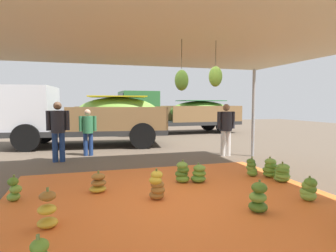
{
  "coord_description": "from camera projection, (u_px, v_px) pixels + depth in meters",
  "views": [
    {
      "loc": [
        -1.51,
        -4.88,
        1.72
      ],
      "look_at": [
        0.73,
        2.74,
        1.1
      ],
      "focal_mm": 30.71,
      "sensor_mm": 36.0,
      "label": 1
    }
  ],
  "objects": [
    {
      "name": "ground_plane",
      "position": [
        140.0,
        165.0,
        8.1
      ],
      "size": [
        40.0,
        40.0,
        0.0
      ],
      "primitive_type": "plane",
      "color": "brown"
    },
    {
      "name": "tarp_orange",
      "position": [
        172.0,
        198.0,
        5.23
      ],
      "size": [
        5.94,
        5.04,
        0.01
      ],
      "primitive_type": "cube",
      "color": "orange",
      "rests_on": "ground"
    },
    {
      "name": "tent_canopy",
      "position": [
        174.0,
        41.0,
        4.93
      ],
      "size": [
        8.0,
        7.0,
        2.89
      ],
      "color": "#9EA0A5",
      "rests_on": "ground"
    },
    {
      "name": "banana_bunch_0",
      "position": [
        98.0,
        183.0,
        5.55
      ],
      "size": [
        0.45,
        0.45,
        0.42
      ],
      "color": "gold",
      "rests_on": "tarp_orange"
    },
    {
      "name": "banana_bunch_1",
      "position": [
        252.0,
        168.0,
        6.79
      ],
      "size": [
        0.34,
        0.34,
        0.46
      ],
      "color": "#60932D",
      "rests_on": "tarp_orange"
    },
    {
      "name": "banana_bunch_2",
      "position": [
        182.0,
        173.0,
        6.25
      ],
      "size": [
        0.42,
        0.42,
        0.5
      ],
      "color": "#60932D",
      "rests_on": "tarp_orange"
    },
    {
      "name": "banana_bunch_3",
      "position": [
        14.0,
        190.0,
        5.03
      ],
      "size": [
        0.33,
        0.31,
        0.47
      ],
      "color": "#6B9E38",
      "rests_on": "tarp_orange"
    },
    {
      "name": "banana_bunch_4",
      "position": [
        258.0,
        198.0,
        4.51
      ],
      "size": [
        0.42,
        0.42,
        0.52
      ],
      "color": "#477523",
      "rests_on": "tarp_orange"
    },
    {
      "name": "banana_bunch_5",
      "position": [
        47.0,
        211.0,
        3.95
      ],
      "size": [
        0.33,
        0.33,
        0.56
      ],
      "color": "gold",
      "rests_on": "tarp_orange"
    },
    {
      "name": "banana_bunch_6",
      "position": [
        199.0,
        174.0,
        6.27
      ],
      "size": [
        0.45,
        0.45,
        0.42
      ],
      "color": "#518428",
      "rests_on": "tarp_orange"
    },
    {
      "name": "banana_bunch_8",
      "position": [
        270.0,
        168.0,
        6.68
      ],
      "size": [
        0.41,
        0.41,
        0.48
      ],
      "color": "#60932D",
      "rests_on": "tarp_orange"
    },
    {
      "name": "banana_bunch_9",
      "position": [
        282.0,
        173.0,
        6.28
      ],
      "size": [
        0.43,
        0.46,
        0.45
      ],
      "color": "#6B9E38",
      "rests_on": "tarp_orange"
    },
    {
      "name": "banana_bunch_12",
      "position": [
        309.0,
        190.0,
        5.07
      ],
      "size": [
        0.36,
        0.36,
        0.45
      ],
      "color": "#75A83D",
      "rests_on": "tarp_orange"
    },
    {
      "name": "banana_bunch_14",
      "position": [
        157.0,
        186.0,
        5.14
      ],
      "size": [
        0.38,
        0.38,
        0.56
      ],
      "color": "#996628",
      "rests_on": "tarp_orange"
    },
    {
      "name": "cargo_truck_main",
      "position": [
        85.0,
        115.0,
        11.67
      ],
      "size": [
        6.4,
        3.2,
        2.4
      ],
      "color": "#2D2D2D",
      "rests_on": "ground"
    },
    {
      "name": "cargo_truck_far",
      "position": [
        176.0,
        112.0,
        16.77
      ],
      "size": [
        7.02,
        2.57,
        2.4
      ],
      "color": "#2D2D2D",
      "rests_on": "ground"
    },
    {
      "name": "worker_0",
      "position": [
        226.0,
        126.0,
        9.41
      ],
      "size": [
        0.63,
        0.38,
        1.71
      ],
      "color": "silver",
      "rests_on": "ground"
    },
    {
      "name": "worker_1",
      "position": [
        58.0,
        127.0,
        8.43
      ],
      "size": [
        0.65,
        0.4,
        1.78
      ],
      "color": "navy",
      "rests_on": "ground"
    },
    {
      "name": "worker_2",
      "position": [
        88.0,
        129.0,
        9.48
      ],
      "size": [
        0.56,
        0.34,
        1.54
      ],
      "color": "navy",
      "rests_on": "ground"
    }
  ]
}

